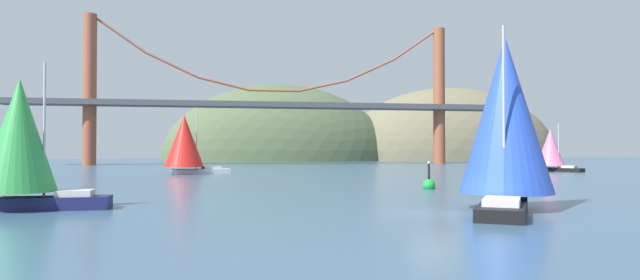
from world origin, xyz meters
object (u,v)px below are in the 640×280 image
sailboat_pink_spinnaker (551,149)px  channel_buoy (429,185)px  sailboat_green_sail (22,140)px  sailboat_red_spinnaker (185,143)px  sailboat_blue_spinnaker (505,119)px

sailboat_pink_spinnaker → channel_buoy: sailboat_pink_spinnaker is taller
sailboat_pink_spinnaker → sailboat_green_sail: size_ratio=0.90×
sailboat_pink_spinnaker → channel_buoy: size_ratio=2.89×
sailboat_green_sail → channel_buoy: 31.01m
sailboat_pink_spinnaker → sailboat_green_sail: bearing=-144.8°
sailboat_green_sail → channel_buoy: bearing=21.7°
sailboat_red_spinnaker → channel_buoy: sailboat_red_spinnaker is taller
sailboat_red_spinnaker → channel_buoy: size_ratio=3.72×
sailboat_blue_spinnaker → sailboat_green_sail: 27.43m
sailboat_red_spinnaker → channel_buoy: 39.70m
sailboat_pink_spinnaker → sailboat_red_spinnaker: 55.48m
sailboat_blue_spinnaker → channel_buoy: sailboat_blue_spinnaker is taller
sailboat_green_sail → sailboat_red_spinnaker: size_ratio=0.86×
sailboat_pink_spinnaker → sailboat_blue_spinnaker: bearing=-125.8°
sailboat_red_spinnaker → sailboat_green_sail: bearing=-97.6°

